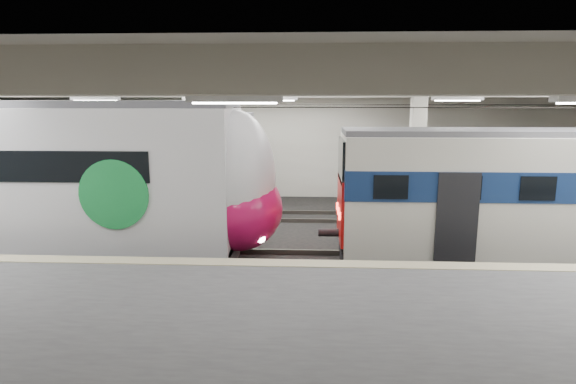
{
  "coord_description": "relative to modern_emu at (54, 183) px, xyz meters",
  "views": [
    {
      "loc": [
        1.29,
        -14.13,
        4.97
      ],
      "look_at": [
        0.54,
        1.0,
        2.0
      ],
      "focal_mm": 30.0,
      "sensor_mm": 36.0,
      "label": 1
    }
  ],
  "objects": [
    {
      "name": "older_rer",
      "position": [
        14.81,
        0.0,
        -0.26
      ],
      "size": [
        12.22,
        2.7,
        4.09
      ],
      "color": "beige",
      "rests_on": "ground"
    },
    {
      "name": "station_hall",
      "position": [
        6.61,
        -1.74,
        0.84
      ],
      "size": [
        36.0,
        24.0,
        5.75
      ],
      "color": "black",
      "rests_on": "ground"
    },
    {
      "name": "modern_emu",
      "position": [
        0.0,
        0.0,
        0.0
      ],
      "size": [
        15.41,
        3.18,
        4.89
      ],
      "color": "white",
      "rests_on": "ground"
    },
    {
      "name": "far_train",
      "position": [
        -1.4,
        5.5,
        -0.15
      ],
      "size": [
        13.65,
        2.84,
        4.37
      ],
      "rotation": [
        0.0,
        0.0,
        0.0
      ],
      "color": "white",
      "rests_on": "ground"
    }
  ]
}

